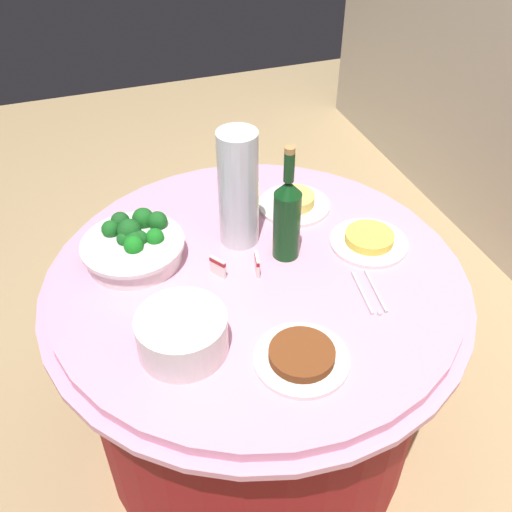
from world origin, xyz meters
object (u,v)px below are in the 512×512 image
(serving_tongs, at_px, (370,293))
(food_plate_fried_egg, at_px, (369,240))
(plate_stack, at_px, (182,334))
(food_plate_noodles, at_px, (294,202))
(decorative_fruit_vase, at_px, (238,195))
(food_plate_stir_fry, at_px, (302,357))
(broccoli_bowl, at_px, (134,245))
(label_placard_front, at_px, (218,266))
(wine_bottle, at_px, (287,217))
(label_placard_mid, at_px, (258,263))

(serving_tongs, height_order, food_plate_fried_egg, food_plate_fried_egg)
(plate_stack, distance_m, food_plate_noodles, 0.64)
(decorative_fruit_vase, height_order, food_plate_stir_fry, decorative_fruit_vase)
(plate_stack, relative_size, decorative_fruit_vase, 0.62)
(food_plate_noodles, bearing_deg, broccoli_bowl, -80.93)
(serving_tongs, height_order, label_placard_front, label_placard_front)
(food_plate_noodles, bearing_deg, serving_tongs, 4.89)
(plate_stack, bearing_deg, wine_bottle, 124.67)
(label_placard_mid, bearing_deg, food_plate_fried_egg, 91.33)
(plate_stack, relative_size, wine_bottle, 0.62)
(wine_bottle, bearing_deg, food_plate_fried_egg, 80.95)
(broccoli_bowl, xyz_separation_m, food_plate_fried_egg, (0.16, 0.63, -0.03))
(wine_bottle, distance_m, food_plate_stir_fry, 0.40)
(plate_stack, relative_size, food_plate_noodles, 0.95)
(food_plate_fried_egg, bearing_deg, plate_stack, -70.88)
(wine_bottle, bearing_deg, plate_stack, -55.33)
(serving_tongs, relative_size, food_plate_fried_egg, 0.76)
(food_plate_noodles, bearing_deg, food_plate_stir_fry, -20.58)
(label_placard_front, bearing_deg, label_placard_mid, 76.90)
(serving_tongs, xyz_separation_m, food_plate_stir_fry, (0.14, -0.25, 0.01))
(decorative_fruit_vase, xyz_separation_m, serving_tongs, (0.33, 0.25, -0.15))
(broccoli_bowl, distance_m, label_placard_front, 0.24)
(plate_stack, relative_size, label_placard_mid, 3.82)
(wine_bottle, relative_size, serving_tongs, 2.00)
(serving_tongs, bearing_deg, plate_stack, -87.69)
(serving_tongs, xyz_separation_m, label_placard_mid, (-0.18, -0.24, 0.03))
(label_placard_mid, bearing_deg, serving_tongs, 53.92)
(decorative_fruit_vase, height_order, serving_tongs, decorative_fruit_vase)
(broccoli_bowl, relative_size, food_plate_stir_fry, 1.27)
(decorative_fruit_vase, height_order, food_plate_noodles, decorative_fruit_vase)
(plate_stack, xyz_separation_m, wine_bottle, (-0.24, 0.35, 0.08))
(plate_stack, relative_size, food_plate_fried_egg, 0.95)
(broccoli_bowl, relative_size, wine_bottle, 0.83)
(food_plate_noodles, bearing_deg, plate_stack, -45.79)
(broccoli_bowl, height_order, food_plate_noodles, broccoli_bowl)
(wine_bottle, bearing_deg, broccoli_bowl, -107.37)
(food_plate_stir_fry, relative_size, label_placard_mid, 4.00)
(food_plate_stir_fry, bearing_deg, broccoli_bowl, -149.53)
(food_plate_stir_fry, height_order, label_placard_mid, label_placard_mid)
(label_placard_mid, bearing_deg, food_plate_stir_fry, -1.55)
(serving_tongs, distance_m, label_placard_front, 0.40)
(decorative_fruit_vase, relative_size, label_placard_front, 6.18)
(food_plate_fried_egg, distance_m, label_placard_mid, 0.34)
(broccoli_bowl, distance_m, plate_stack, 0.37)
(decorative_fruit_vase, xyz_separation_m, label_placard_mid, (0.15, 0.00, -0.12))
(plate_stack, bearing_deg, broccoli_bowl, -173.06)
(broccoli_bowl, relative_size, plate_stack, 1.33)
(broccoli_bowl, bearing_deg, wine_bottle, 72.63)
(broccoli_bowl, xyz_separation_m, food_plate_stir_fry, (0.49, 0.29, -0.03))
(label_placard_mid, bearing_deg, decorative_fruit_vase, -178.83)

